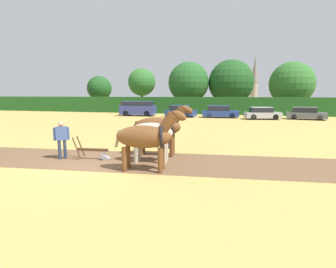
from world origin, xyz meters
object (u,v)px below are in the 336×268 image
Objects in this scene: tree_center_left at (189,83)px; farmer_beside_team at (167,130)px; plow at (95,153)px; church_spire at (255,79)px; tree_left at (142,82)px; draft_horse_lead_left at (146,137)px; draft_horse_trail_left at (159,127)px; tree_center at (231,82)px; tree_far_left at (99,88)px; draft_horse_lead_right at (153,133)px; parked_car_center_left at (220,112)px; tree_center_right at (292,84)px; parked_car_center at (262,113)px; parked_car_left at (180,111)px; farmer_at_plow at (62,137)px; parked_van at (138,108)px; parked_car_center_right at (306,114)px.

farmer_beside_team is at bearing -81.92° from tree_center_left.
plow is at bearing 172.32° from farmer_beside_team.
tree_left is at bearing -119.01° from church_spire.
draft_horse_trail_left is (-0.26, 2.61, 0.06)m from draft_horse_lead_left.
church_spire is (6.01, 37.05, 2.52)m from tree_center.
tree_far_left is 41.30m from draft_horse_lead_left.
parked_car_center_left is at bearing 80.76° from draft_horse_lead_right.
plow is at bearing -112.59° from tree_center_right.
tree_center is 3.01× the size of draft_horse_lead_left.
parked_car_center is at bearing -23.79° from tree_far_left.
tree_far_left is 40.12m from draft_horse_lead_right.
tree_center_right is 19.14m from parked_car_left.
tree_center is (15.32, 1.44, -0.12)m from tree_left.
farmer_at_plow is 0.42× the size of parked_car_left.
church_spire reaches higher than tree_far_left.
tree_center reaches higher than plow.
church_spire is at bearing 80.78° from tree_center.
parked_car_left is at bearing -115.65° from tree_center.
draft_horse_lead_left is 23.84m from parked_car_center.
parked_van is (-9.45, 22.74, -0.27)m from draft_horse_lead_right.
plow is at bearing 59.44° from farmer_at_plow.
tree_left is 2.47× the size of draft_horse_trail_left.
farmer_beside_team is at bearing -94.50° from tree_center.
parked_van reaches higher than farmer_at_plow.
draft_horse_trail_left is 1.68m from farmer_beside_team.
church_spire reaches higher than tree_left.
tree_center_left is 1.71× the size of parked_van.
tree_center_right is at bearing 0.83° from tree_center_left.
draft_horse_trail_left is 23.37m from parked_van.
tree_center_right is 37.14m from draft_horse_lead_left.
draft_horse_lead_left is 0.59× the size of parked_van.
farmer_at_plow is 27.90m from parked_car_center_right.
church_spire is 3.43× the size of parked_car_left.
tree_left is 35.91m from plow.
tree_center_left reaches higher than draft_horse_trail_left.
tree_center_left is at bearing 38.50° from farmer_beside_team.
draft_horse_trail_left is 3.18m from plow.
draft_horse_lead_right is 0.57× the size of parked_car_center_left.
draft_horse_lead_right is (-8.41, -72.33, -6.09)m from church_spire.
farmer_beside_team is (4.36, -30.72, -3.82)m from tree_center_left.
tree_center is 3.32× the size of draft_horse_lead_right.
draft_horse_lead_right is at bearing -146.54° from farmer_beside_team.
draft_horse_lead_right is at bearing -93.88° from tree_center.
parked_car_left is at bearing 86.69° from plow.
tree_center_left is at bearing 92.04° from draft_horse_lead_right.
tree_left is 1.67× the size of parked_car_center_right.
parked_car_left reaches higher than parked_car_center_right.
tree_left reaches higher than draft_horse_lead_right.
tree_center_left reaches higher than tree_left.
parked_car_center_left is 5.03m from parked_car_center.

